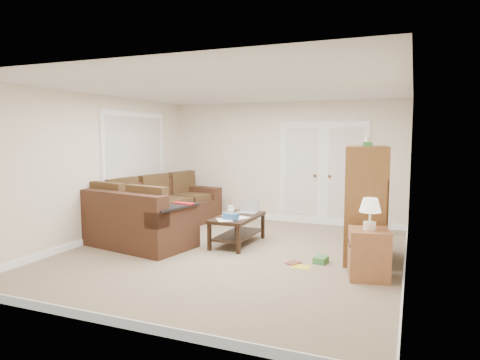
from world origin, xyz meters
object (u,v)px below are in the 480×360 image
at_px(sectional_sofa, 152,215).
at_px(side_cabinet, 369,250).
at_px(coffee_table, 238,228).
at_px(tv_armoire, 365,203).

xyz_separation_m(sectional_sofa, side_cabinet, (3.91, -1.02, 0.01)).
height_order(coffee_table, side_cabinet, side_cabinet).
bearing_deg(side_cabinet, coffee_table, 144.01).
xyz_separation_m(coffee_table, side_cabinet, (2.20, -0.98, 0.11)).
bearing_deg(coffee_table, tv_armoire, -2.14).
relative_size(sectional_sofa, coffee_table, 2.81).
relative_size(coffee_table, tv_armoire, 0.66).
bearing_deg(side_cabinet, tv_armoire, 87.64).
bearing_deg(coffee_table, sectional_sofa, -179.97).
xyz_separation_m(coffee_table, tv_armoire, (2.05, -0.12, 0.58)).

